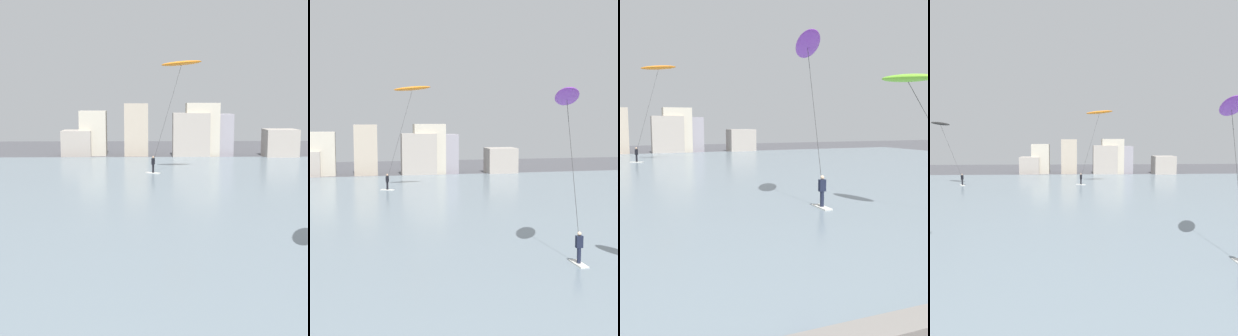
% 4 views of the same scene
% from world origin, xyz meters
% --- Properties ---
extents(water_bay, '(84.00, 52.00, 0.10)m').
position_xyz_m(water_bay, '(0.00, 30.38, 0.05)').
color(water_bay, slate).
rests_on(water_bay, ground).
extents(far_shore_buildings, '(29.49, 5.36, 6.71)m').
position_xyz_m(far_shore_buildings, '(1.72, 58.24, 2.67)').
color(far_shore_buildings, '#A89E93').
rests_on(far_shore_buildings, ground).
extents(kitesurfer_purple, '(2.48, 4.33, 8.85)m').
position_xyz_m(kitesurfer_purple, '(6.02, 16.92, 7.88)').
color(kitesurfer_purple, silver).
rests_on(kitesurfer_purple, water_bay).
extents(kitesurfer_black, '(4.52, 2.87, 9.07)m').
position_xyz_m(kitesurfer_black, '(-20.43, 42.63, 8.01)').
color(kitesurfer_black, silver).
rests_on(kitesurfer_black, water_bay).
extents(kitesurfer_orange, '(5.19, 1.62, 10.69)m').
position_xyz_m(kitesurfer_orange, '(0.93, 43.00, 9.70)').
color(kitesurfer_orange, silver).
rests_on(kitesurfer_orange, water_bay).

